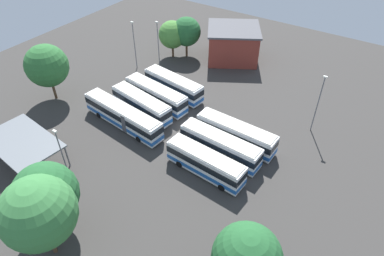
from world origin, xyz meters
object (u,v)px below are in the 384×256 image
object	(u,v)px
tree_west_edge	(38,213)
tree_south_edge	(47,66)
bus_row0_slot1	(236,134)
maintenance_shelter	(22,142)
bus_row1_slot0	(174,85)
lamp_post_far_corner	(158,43)
tree_northwest	(46,194)
tree_east_edge	(172,35)
bus_row0_slot2	(220,146)
depot_building	(233,43)
bus_row1_slot3	(123,116)
lamp_post_near_entrance	(61,152)
tree_north_edge	(186,32)
bus_row1_slot2	(141,104)
lamp_post_mid_lot	(134,44)
bus_row0_slot3	(205,163)
lamp_post_by_building	(318,102)
bus_row1_slot1	(156,95)

from	to	relation	value
tree_west_edge	tree_south_edge	world-z (taller)	tree_west_edge
bus_row0_slot1	maintenance_shelter	world-z (taller)	maintenance_shelter
bus_row1_slot0	lamp_post_far_corner	bearing A→B (deg)	-38.69
tree_northwest	tree_east_edge	world-z (taller)	tree_northwest
lamp_post_far_corner	bus_row1_slot0	bearing A→B (deg)	141.31
bus_row0_slot2	tree_west_edge	xyz separation A→B (m)	(7.19, 22.45, 4.74)
bus_row1_slot0	depot_building	distance (m)	17.47
depot_building	bus_row1_slot3	bearing A→B (deg)	83.37
lamp_post_near_entrance	tree_east_edge	world-z (taller)	lamp_post_near_entrance
tree_northwest	tree_north_edge	world-z (taller)	tree_northwest
bus_row0_slot2	bus_row1_slot3	xyz separation A→B (m)	(15.62, 2.36, 0.00)
bus_row1_slot2	lamp_post_mid_lot	xyz separation A→B (m)	(10.56, -10.97, 3.24)
bus_row1_slot3	tree_east_edge	size ratio (longest dim) A/B	2.01
bus_row1_slot3	tree_south_edge	world-z (taller)	tree_south_edge
depot_building	lamp_post_far_corner	bearing A→B (deg)	46.02
bus_row1_slot3	bus_row0_slot3	bearing A→B (deg)	174.31
bus_row1_slot0	lamp_post_mid_lot	xyz separation A→B (m)	(11.45, -3.55, 3.24)
bus_row0_slot1	tree_east_edge	xyz separation A→B (m)	(23.42, -16.90, 2.87)
lamp_post_near_entrance	tree_north_edge	bearing A→B (deg)	-80.61
bus_row1_slot2	tree_south_edge	distance (m)	16.57
tree_south_edge	bus_row1_slot3	bearing A→B (deg)	-176.82
lamp_post_far_corner	tree_north_edge	size ratio (longest dim) A/B	1.12
bus_row1_slot0	tree_south_edge	bearing A→B (deg)	36.93
lamp_post_by_building	tree_south_edge	distance (m)	42.35
bus_row1_slot2	maintenance_shelter	xyz separation A→B (m)	(5.94, 16.92, 1.67)
bus_row0_slot3	tree_south_edge	distance (m)	30.93
bus_row1_slot1	bus_row1_slot0	bearing A→B (deg)	-99.63
bus_row0_slot2	tree_south_edge	distance (m)	31.02
bus_row1_slot0	bus_row1_slot2	bearing A→B (deg)	83.12
tree_south_edge	tree_east_edge	distance (m)	24.79
bus_row1_slot1	lamp_post_far_corner	size ratio (longest dim) A/B	1.35
bus_row0_slot2	lamp_post_far_corner	xyz separation A→B (m)	(22.61, -15.55, 3.09)
bus_row1_slot3	lamp_post_near_entrance	world-z (taller)	lamp_post_near_entrance
bus_row0_slot3	maintenance_shelter	world-z (taller)	maintenance_shelter
bus_row0_slot2	tree_northwest	bearing A→B (deg)	65.52
maintenance_shelter	tree_east_edge	bearing A→B (deg)	-87.42
bus_row0_slot3	bus_row1_slot1	bearing A→B (deg)	-30.48
maintenance_shelter	bus_row0_slot2	bearing A→B (deg)	-144.03
tree_south_edge	tree_north_edge	bearing A→B (deg)	-111.38
bus_row0_slot3	tree_northwest	xyz separation A→B (m)	(9.30, 16.34, 3.94)
bus_row0_slot1	bus_row0_slot2	distance (m)	3.47
tree_northwest	tree_west_edge	bearing A→B (deg)	133.01
bus_row1_slot1	tree_northwest	bearing A→B (deg)	103.00
depot_building	tree_west_edge	size ratio (longest dim) A/B	1.30
bus_row1_slot0	tree_northwest	xyz separation A→B (m)	(-5.15, 29.22, 3.94)
lamp_post_mid_lot	lamp_post_far_corner	bearing A→B (deg)	-136.53
bus_row1_slot0	tree_west_edge	size ratio (longest dim) A/B	1.14
maintenance_shelter	lamp_post_by_building	xyz separation A→B (m)	(-29.97, -27.98, 1.63)
bus_row0_slot1	bus_row0_slot2	xyz separation A→B (m)	(0.60, 3.42, -0.00)
tree_east_edge	bus_row0_slot2	bearing A→B (deg)	138.32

